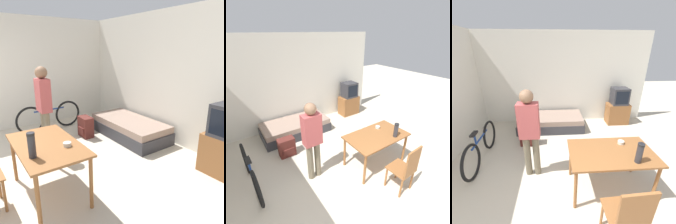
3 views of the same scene
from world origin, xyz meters
The scene contains 11 objects.
ground_plane centered at (0.00, 0.00, 0.00)m, with size 20.00×20.00×0.00m, color beige.
wall_back centered at (0.00, 3.84, 1.35)m, with size 5.57×0.06×2.70m.
daybed centered at (-0.21, 3.28, 0.20)m, with size 1.88×0.92×0.40m.
tv centered at (1.88, 3.47, 0.53)m, with size 0.66×0.42×1.14m.
dining_table centered at (0.76, 1.08, 0.66)m, with size 1.30×0.76×0.74m.
wooden_chair centered at (0.65, 0.23, 0.55)m, with size 0.42×0.42×1.00m.
bicycle centered at (-1.64, 1.95, 0.34)m, with size 0.12×1.62×0.75m.
person_standing centered at (-0.53, 1.49, 0.95)m, with size 0.34×0.22×1.64m.
thermos_flask centered at (1.04, 0.82, 0.91)m, with size 0.09×0.09×0.30m.
mate_bowl centered at (0.99, 1.27, 0.77)m, with size 0.10×0.10×0.05m.
backpack centered at (-0.77, 2.45, 0.23)m, with size 0.38×0.25×0.46m.
Camera 2 is at (-1.68, -1.04, 2.76)m, focal length 28.00 mm.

